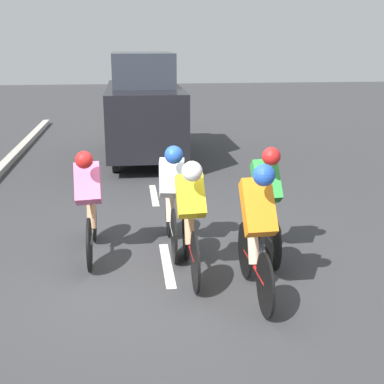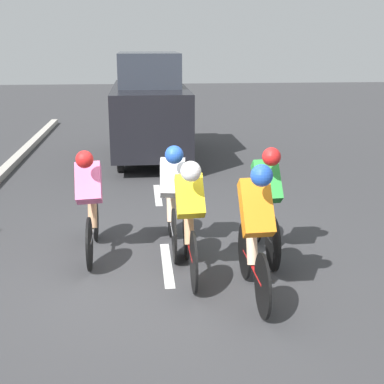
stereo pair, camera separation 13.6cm
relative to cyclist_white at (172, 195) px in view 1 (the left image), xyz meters
The scene contains 9 objects.
ground_plane 1.13m from the cyclist_white, 82.39° to the left, with size 60.00×60.00×0.00m, color #38383A.
lane_stripe_mid 0.93m from the cyclist_white, 77.68° to the left, with size 0.12×1.40×0.01m, color white.
lane_stripe_far 2.82m from the cyclist_white, 87.74° to the right, with size 0.12×1.40×0.01m, color white.
cyclist_white is the anchor object (origin of this frame).
cyclist_green 1.23m from the cyclist_white, 162.80° to the left, with size 0.34×1.67×1.51m.
cyclist_pink 1.08m from the cyclist_white, ahead, with size 0.34×1.70×1.47m.
cyclist_orange 1.71m from the cyclist_white, 117.63° to the left, with size 0.33×1.64×1.57m.
cyclist_yellow 0.88m from the cyclist_white, 99.76° to the left, with size 0.34×1.68×1.48m.
support_car 6.02m from the cyclist_white, 88.52° to the right, with size 1.70×4.33×2.48m.
Camera 1 is at (0.44, 5.97, 2.75)m, focal length 50.00 mm.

